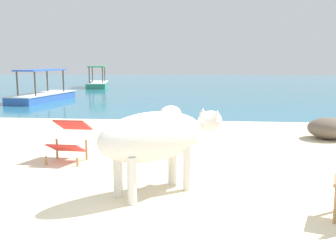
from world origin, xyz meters
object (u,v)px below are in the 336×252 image
Objects in this scene: deck_chair_near at (70,137)px; boat_green at (97,83)px; boat_blue at (42,94)px; cow at (157,137)px.

boat_green is at bearing -162.66° from deck_chair_near.
deck_chair_near is 18.34m from boat_green.
boat_green reaches higher than deck_chair_near.
cow is at bearing -142.18° from boat_blue.
boat_green and boat_blue have the same top height.
cow is 2.10× the size of deck_chair_near.
cow is at bearing 51.02° from deck_chair_near.
deck_chair_near is at bearing 2.79° from boat_green.
boat_green reaches higher than cow.
boat_blue is at bearing -151.42° from deck_chair_near.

